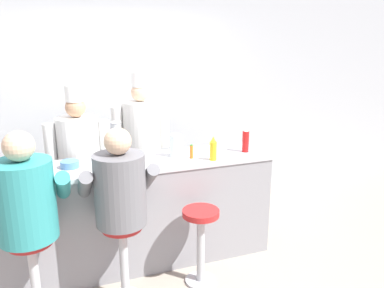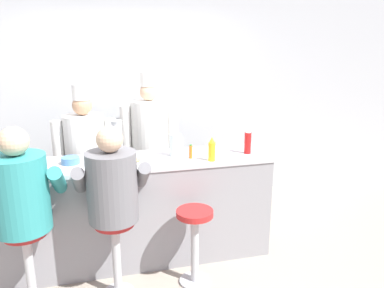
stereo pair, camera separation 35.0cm
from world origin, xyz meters
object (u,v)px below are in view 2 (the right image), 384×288
(ketchup_bottle_red, at_px, (248,141))
(cook_in_whites_near, at_px, (86,155))
(diner_seated_teal, at_px, (22,197))
(coffee_mug_white, at_px, (105,164))
(empty_stool_round, at_px, (195,235))
(cook_in_whites_far, at_px, (150,139))
(diner_seated_grey, at_px, (112,190))
(cereal_bowl, at_px, (71,160))
(mustard_bottle_yellow, at_px, (212,150))
(cup_stack_steel, at_px, (117,138))
(water_pitcher_clear, at_px, (176,145))
(hot_sauce_bottle_orange, at_px, (191,152))
(breakfast_plate, at_px, (135,162))

(ketchup_bottle_red, relative_size, cook_in_whites_near, 0.16)
(diner_seated_teal, bearing_deg, coffee_mug_white, 23.48)
(coffee_mug_white, bearing_deg, ketchup_bottle_red, 6.10)
(diner_seated_teal, height_order, empty_stool_round, diner_seated_teal)
(cook_in_whites_far, bearing_deg, ketchup_bottle_red, -52.43)
(coffee_mug_white, bearing_deg, diner_seated_grey, -82.10)
(diner_seated_teal, relative_size, cook_in_whites_far, 0.85)
(diner_seated_teal, relative_size, cook_in_whites_near, 0.89)
(ketchup_bottle_red, height_order, cereal_bowl, ketchup_bottle_red)
(cereal_bowl, bearing_deg, mustard_bottle_yellow, -10.60)
(cup_stack_steel, bearing_deg, cook_in_whites_far, 62.65)
(diner_seated_grey, xyz_separation_m, empty_stool_round, (0.66, -0.03, -0.46))
(cereal_bowl, xyz_separation_m, diner_seated_teal, (-0.33, -0.51, -0.11))
(coffee_mug_white, distance_m, diner_seated_grey, 0.31)
(water_pitcher_clear, distance_m, cup_stack_steel, 0.55)
(diner_seated_teal, bearing_deg, cereal_bowl, 56.90)
(hot_sauce_bottle_orange, xyz_separation_m, breakfast_plate, (-0.52, -0.03, -0.05))
(water_pitcher_clear, bearing_deg, diner_seated_grey, -140.61)
(cereal_bowl, distance_m, cook_in_whites_far, 1.28)
(ketchup_bottle_red, distance_m, breakfast_plate, 1.10)
(hot_sauce_bottle_orange, xyz_separation_m, water_pitcher_clear, (-0.12, 0.11, 0.04))
(water_pitcher_clear, height_order, cup_stack_steel, cup_stack_steel)
(mustard_bottle_yellow, bearing_deg, diner_seated_grey, -162.99)
(ketchup_bottle_red, relative_size, empty_stool_round, 0.38)
(diner_seated_teal, bearing_deg, cook_in_whites_near, 67.79)
(breakfast_plate, height_order, diner_seated_grey, diner_seated_grey)
(mustard_bottle_yellow, height_order, breakfast_plate, mustard_bottle_yellow)
(hot_sauce_bottle_orange, relative_size, coffee_mug_white, 0.96)
(diner_seated_grey, bearing_deg, mustard_bottle_yellow, 17.01)
(ketchup_bottle_red, relative_size, diner_seated_teal, 0.18)
(diner_seated_teal, relative_size, diner_seated_grey, 1.02)
(breakfast_plate, bearing_deg, hot_sauce_bottle_orange, 3.58)
(breakfast_plate, bearing_deg, diner_seated_teal, -157.64)
(water_pitcher_clear, distance_m, diner_seated_grey, 0.83)
(water_pitcher_clear, bearing_deg, cereal_bowl, -179.96)
(breakfast_plate, distance_m, diner_seated_grey, 0.44)
(mustard_bottle_yellow, xyz_separation_m, cereal_bowl, (-1.24, 0.23, -0.07))
(mustard_bottle_yellow, relative_size, cup_stack_steel, 0.65)
(breakfast_plate, height_order, coffee_mug_white, coffee_mug_white)
(ketchup_bottle_red, xyz_separation_m, hot_sauce_bottle_orange, (-0.57, -0.02, -0.06))
(empty_stool_round, bearing_deg, cereal_bowl, 151.44)
(water_pitcher_clear, relative_size, breakfast_plate, 0.96)
(diner_seated_teal, xyz_separation_m, diner_seated_grey, (0.66, -0.00, -0.01))
(ketchup_bottle_red, height_order, cook_in_whites_far, cook_in_whites_far)
(ketchup_bottle_red, relative_size, coffee_mug_white, 1.91)
(cereal_bowl, xyz_separation_m, cup_stack_steel, (0.42, 0.13, 0.14))
(ketchup_bottle_red, distance_m, empty_stool_round, 1.04)
(cook_in_whites_near, bearing_deg, cup_stack_steel, -55.34)
(cook_in_whites_far, bearing_deg, breakfast_plate, -104.89)
(cereal_bowl, distance_m, diner_seated_teal, 0.62)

